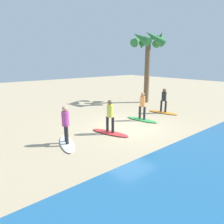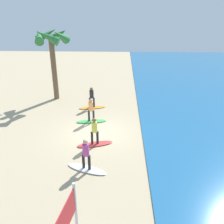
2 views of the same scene
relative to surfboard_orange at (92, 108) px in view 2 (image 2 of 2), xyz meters
The scene contains 10 objects.
ground_plane 4.13m from the surfboard_orange, ahead, with size 60.00×60.00×0.00m, color tan.
surfboard_orange is the anchor object (origin of this frame).
surfer_orange 0.99m from the surfboard_orange, ahead, with size 0.32×0.45×1.64m.
surfboard_green 2.49m from the surfboard_orange, ahead, with size 2.10×0.56×0.09m, color green.
surfer_green 2.68m from the surfboard_orange, ahead, with size 0.32×0.45×1.64m.
surfboard_red 5.55m from the surfboard_orange, ahead, with size 2.10×0.56×0.09m, color red.
surfer_red 5.64m from the surfboard_orange, ahead, with size 0.32×0.44×1.64m.
surfboard_white 7.85m from the surfboard_orange, ahead, with size 2.10×0.56×0.09m, color white.
surfer_white 7.91m from the surfboard_orange, ahead, with size 0.32×0.44×1.64m.
palm_tree 6.20m from the surfboard_orange, 121.38° to the right, with size 2.88×3.03×6.03m.
Camera 2 is at (13.28, 1.66, 7.41)m, focal length 38.03 mm.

